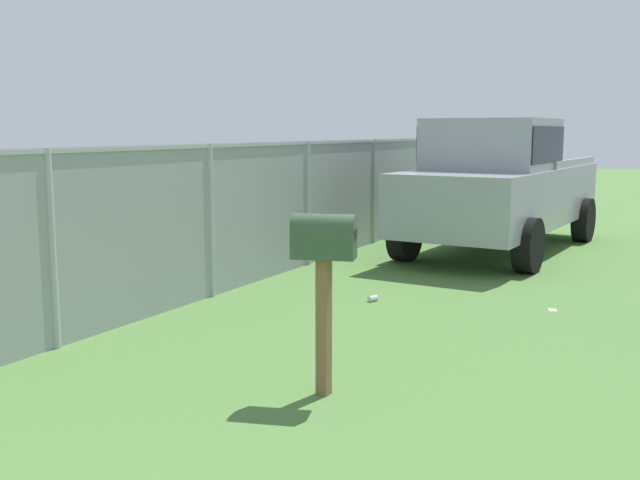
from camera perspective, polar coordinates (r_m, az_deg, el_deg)
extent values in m
cube|color=brown|center=(5.40, 0.29, -6.72)|extent=(0.09, 0.09, 1.01)
cube|color=#334C33|center=(5.27, 0.30, -0.24)|extent=(0.32, 0.49, 0.22)
cylinder|color=#334C33|center=(5.26, 0.30, 0.94)|extent=(0.32, 0.49, 0.20)
cube|color=red|center=(5.36, 0.84, 0.61)|extent=(0.02, 0.04, 0.18)
cube|color=#93999E|center=(12.19, 13.86, 3.31)|extent=(5.21, 2.17, 0.90)
cube|color=#93999E|center=(11.56, 13.07, 7.20)|extent=(1.84, 1.80, 0.76)
cube|color=black|center=(11.56, 13.07, 7.20)|extent=(1.79, 1.83, 0.53)
cube|color=#93999E|center=(13.02, 19.00, 5.66)|extent=(2.65, 0.26, 0.12)
cube|color=#93999E|center=(13.49, 11.98, 6.02)|extent=(2.65, 0.26, 0.12)
cylinder|color=black|center=(10.38, 15.73, -0.39)|extent=(0.78, 0.31, 0.76)
cylinder|color=black|center=(11.01, 6.54, 0.36)|extent=(0.78, 0.31, 0.76)
cylinder|color=black|center=(13.63, 19.62, 1.48)|extent=(0.78, 0.31, 0.76)
cylinder|color=black|center=(14.12, 12.34, 2.00)|extent=(0.78, 0.31, 0.76)
cylinder|color=#9EA3A8|center=(6.87, -19.93, -0.71)|extent=(0.07, 0.07, 1.77)
cylinder|color=#9EA3A8|center=(8.60, -8.40, 1.46)|extent=(0.07, 0.07, 1.77)
cylinder|color=#9EA3A8|center=(10.57, -0.93, 2.84)|extent=(0.07, 0.07, 1.77)
cylinder|color=#9EA3A8|center=(12.66, 4.15, 3.75)|extent=(0.07, 0.07, 1.77)
cylinder|color=#9EA3A8|center=(14.83, 7.77, 4.38)|extent=(0.07, 0.07, 1.77)
cube|color=#9EA3A8|center=(8.54, -8.53, 7.16)|extent=(14.03, 0.04, 0.04)
cube|color=gray|center=(8.60, -8.40, 1.46)|extent=(14.03, 0.01, 1.77)
cube|color=silver|center=(8.38, 17.47, -5.15)|extent=(0.14, 0.12, 0.01)
cylinder|color=silver|center=(8.42, 4.09, -4.51)|extent=(0.13, 0.10, 0.07)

